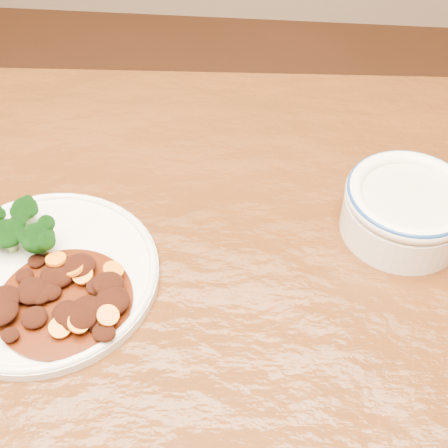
{
  "coord_description": "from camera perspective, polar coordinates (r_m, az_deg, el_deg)",
  "views": [
    {
      "loc": [
        0.13,
        -0.32,
        1.25
      ],
      "look_at": [
        0.09,
        0.13,
        0.77
      ],
      "focal_mm": 50.0,
      "sensor_mm": 36.0,
      "label": 1
    }
  ],
  "objects": [
    {
      "name": "dining_table",
      "position": [
        0.68,
        -8.48,
        -13.72
      ],
      "size": [
        1.55,
        0.98,
        0.75
      ],
      "rotation": [
        0.0,
        0.0,
        0.05
      ],
      "color": "#4F250E",
      "rests_on": "ground"
    },
    {
      "name": "dinner_plate",
      "position": [
        0.66,
        -16.13,
        -4.5
      ],
      "size": [
        0.23,
        0.23,
        0.01
      ],
      "rotation": [
        0.0,
        0.0,
        0.43
      ],
      "color": "white",
      "rests_on": "dining_table"
    },
    {
      "name": "broccoli_florets",
      "position": [
        0.68,
        -19.4,
        -0.48
      ],
      "size": [
        0.1,
        0.08,
        0.04
      ],
      "color": "#779C51",
      "rests_on": "dinner_plate"
    },
    {
      "name": "mince_stew",
      "position": [
        0.62,
        -14.54,
        -6.52
      ],
      "size": [
        0.14,
        0.13,
        0.02
      ],
      "color": "#451707",
      "rests_on": "dinner_plate"
    },
    {
      "name": "dip_bowl",
      "position": [
        0.69,
        16.32,
        1.46
      ],
      "size": [
        0.13,
        0.13,
        0.06
      ],
      "rotation": [
        0.0,
        0.0,
        0.33
      ],
      "color": "white",
      "rests_on": "dining_table"
    }
  ]
}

